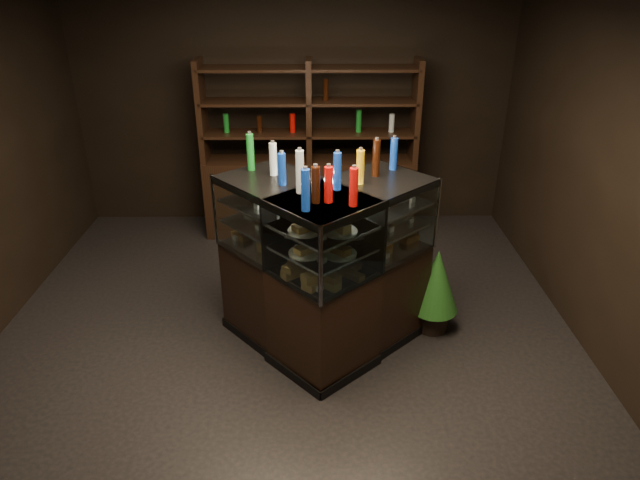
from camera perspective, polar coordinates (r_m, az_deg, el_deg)
The scene contains 7 objects.
ground at distance 5.06m, azimuth -3.33°, elevation -9.17°, with size 5.00×5.00×0.00m, color black.
room_shell at distance 4.24m, azimuth -4.03°, elevation 12.72°, with size 5.02×5.02×3.01m.
display_case at distance 4.64m, azimuth 0.38°, elevation -5.65°, with size 1.81×1.41×1.43m.
food_display at distance 4.34m, azimuth 0.41°, elevation 1.40°, with size 1.41×1.00×0.44m.
bottles_top at distance 4.17m, azimuth 0.43°, elevation 7.06°, with size 1.24×0.86×0.30m.
potted_conifer at distance 4.93m, azimuth 11.56°, elevation -3.87°, with size 0.41×0.41×0.87m.
back_shelving at distance 6.59m, azimuth -1.05°, elevation 5.63°, with size 2.39×0.43×2.00m.
Camera 1 is at (0.25, -4.12, 2.93)m, focal length 32.00 mm.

